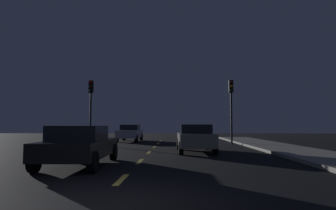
# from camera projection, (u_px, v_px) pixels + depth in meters

# --- Properties ---
(ground_plane) EXTENTS (80.00, 80.00, 0.00)m
(ground_plane) POSITION_uv_depth(u_px,v_px,m) (142.00, 160.00, 11.91)
(ground_plane) COLOR black
(sidewalk_curb_right) EXTENTS (3.00, 40.00, 0.15)m
(sidewalk_curb_right) POSITION_uv_depth(u_px,v_px,m) (329.00, 158.00, 11.71)
(sidewalk_curb_right) COLOR gray
(sidewalk_curb_right) RESTS_ON ground_plane
(lane_stripe_second) EXTENTS (0.16, 1.60, 0.01)m
(lane_stripe_second) POSITION_uv_depth(u_px,v_px,m) (121.00, 179.00, 7.52)
(lane_stripe_second) COLOR #EACC4C
(lane_stripe_second) RESTS_ON ground_plane
(lane_stripe_third) EXTENTS (0.16, 1.60, 0.01)m
(lane_stripe_third) POSITION_uv_depth(u_px,v_px,m) (140.00, 161.00, 11.31)
(lane_stripe_third) COLOR #EACC4C
(lane_stripe_third) RESTS_ON ground_plane
(lane_stripe_fourth) EXTENTS (0.16, 1.60, 0.01)m
(lane_stripe_fourth) POSITION_uv_depth(u_px,v_px,m) (149.00, 152.00, 15.10)
(lane_stripe_fourth) COLOR #EACC4C
(lane_stripe_fourth) RESTS_ON ground_plane
(lane_stripe_fifth) EXTENTS (0.16, 1.60, 0.01)m
(lane_stripe_fifth) POSITION_uv_depth(u_px,v_px,m) (154.00, 147.00, 18.89)
(lane_stripe_fifth) COLOR #EACC4C
(lane_stripe_fifth) RESTS_ON ground_plane
(lane_stripe_sixth) EXTENTS (0.16, 1.60, 0.01)m
(lane_stripe_sixth) POSITION_uv_depth(u_px,v_px,m) (158.00, 143.00, 22.68)
(lane_stripe_sixth) COLOR #EACC4C
(lane_stripe_sixth) RESTS_ON ground_plane
(lane_stripe_seventh) EXTENTS (0.16, 1.60, 0.01)m
(lane_stripe_seventh) POSITION_uv_depth(u_px,v_px,m) (161.00, 141.00, 26.47)
(lane_stripe_seventh) COLOR #EACC4C
(lane_stripe_seventh) RESTS_ON ground_plane
(traffic_signal_left) EXTENTS (0.32, 0.38, 4.70)m
(traffic_signal_left) POSITION_uv_depth(u_px,v_px,m) (91.00, 99.00, 21.60)
(traffic_signal_left) COLOR #2D2D30
(traffic_signal_left) RESTS_ON ground_plane
(traffic_signal_right) EXTENTS (0.32, 0.38, 4.68)m
(traffic_signal_right) POSITION_uv_depth(u_px,v_px,m) (231.00, 99.00, 21.31)
(traffic_signal_right) COLOR black
(traffic_signal_right) RESTS_ON ground_plane
(car_stopped_ahead) EXTENTS (1.92, 4.24, 1.43)m
(car_stopped_ahead) POSITION_uv_depth(u_px,v_px,m) (195.00, 138.00, 15.35)
(car_stopped_ahead) COLOR gray
(car_stopped_ahead) RESTS_ON ground_plane
(car_adjacent_lane) EXTENTS (2.05, 4.38, 1.37)m
(car_adjacent_lane) POSITION_uv_depth(u_px,v_px,m) (80.00, 145.00, 10.18)
(car_adjacent_lane) COLOR black
(car_adjacent_lane) RESTS_ON ground_plane
(car_oncoming_far) EXTENTS (1.92, 4.16, 1.45)m
(car_oncoming_far) POSITION_uv_depth(u_px,v_px,m) (130.00, 133.00, 26.00)
(car_oncoming_far) COLOR silver
(car_oncoming_far) RESTS_ON ground_plane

